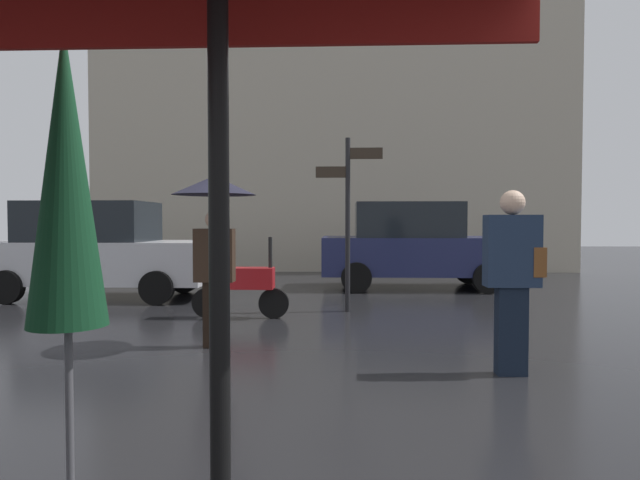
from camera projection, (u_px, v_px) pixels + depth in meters
folded_patio_umbrella_near at (66, 195)px, 2.47m from camera, size 0.43×0.43×2.37m
pedestrian_with_umbrella at (214, 213)px, 6.34m from camera, size 0.97×0.97×2.00m
pedestrian_with_bag at (513, 271)px, 5.21m from camera, size 0.54×0.24×1.77m
parked_scooter at (237, 281)px, 8.29m from camera, size 1.48×0.32×1.23m
parked_car_left at (98, 250)px, 10.46m from camera, size 4.17×1.83×1.84m
parked_car_right at (414, 245)px, 12.00m from camera, size 4.11×1.93×1.88m
street_signpost at (348, 206)px, 8.85m from camera, size 1.08×0.08×2.82m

